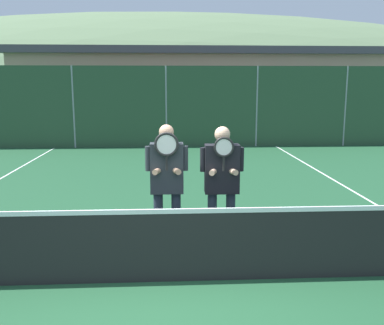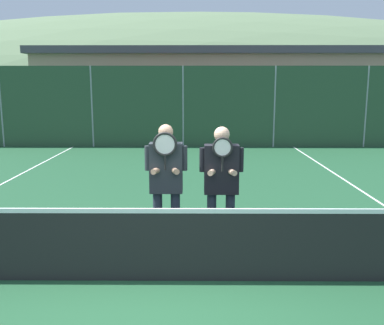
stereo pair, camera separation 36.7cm
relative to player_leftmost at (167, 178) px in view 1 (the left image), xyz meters
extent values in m
plane|color=#1E4C2D|center=(-0.04, -0.90, -1.07)|extent=(120.00, 120.00, 0.00)
ellipsoid|color=#5B7551|center=(-0.04, 56.41, -1.07)|extent=(114.18, 63.44, 22.20)
cube|color=tan|center=(1.60, 17.90, 0.82)|extent=(18.54, 5.00, 3.77)
cube|color=#4C4C51|center=(1.60, 17.90, 2.88)|extent=(19.04, 5.50, 0.36)
cylinder|color=gray|center=(-3.43, 10.19, 0.42)|extent=(0.06, 0.06, 2.98)
cylinder|color=gray|center=(-0.04, 10.19, 0.42)|extent=(0.06, 0.06, 2.98)
cylinder|color=gray|center=(3.34, 10.19, 0.42)|extent=(0.06, 0.06, 2.98)
cylinder|color=gray|center=(6.72, 10.19, 0.42)|extent=(0.06, 0.06, 2.98)
cube|color=#2D4C33|center=(-0.04, 10.19, 0.42)|extent=(20.29, 0.02, 2.98)
cube|color=black|center=(-0.04, -0.90, -0.64)|extent=(10.93, 0.02, 0.85)
cube|color=white|center=(-0.04, -0.90, -0.19)|extent=(10.93, 0.03, 0.06)
cube|color=white|center=(4.09, 2.10, -1.06)|extent=(0.05, 16.00, 0.01)
cylinder|color=#232838|center=(-0.12, 0.01, -0.63)|extent=(0.13, 0.13, 0.87)
cylinder|color=#232838|center=(0.12, 0.01, -0.63)|extent=(0.13, 0.13, 0.87)
cube|color=#282D33|center=(0.00, 0.01, 0.14)|extent=(0.45, 0.22, 0.69)
sphere|color=tan|center=(0.00, 0.01, 0.64)|extent=(0.20, 0.20, 0.20)
cylinder|color=#282D33|center=(-0.25, 0.01, 0.28)|extent=(0.08, 0.08, 0.34)
cylinder|color=#282D33|center=(0.25, 0.01, 0.28)|extent=(0.08, 0.08, 0.34)
cylinder|color=tan|center=(-0.11, -0.08, 0.13)|extent=(0.16, 0.27, 0.08)
cylinder|color=tan|center=(0.11, -0.08, 0.13)|extent=(0.16, 0.27, 0.08)
cylinder|color=black|center=(0.00, -0.17, 0.25)|extent=(0.03, 0.03, 0.20)
torus|color=black|center=(0.00, -0.17, 0.49)|extent=(0.32, 0.03, 0.32)
cylinder|color=silver|center=(0.00, -0.17, 0.49)|extent=(0.27, 0.00, 0.27)
cylinder|color=#232838|center=(0.63, 0.02, -0.64)|extent=(0.13, 0.13, 0.85)
cylinder|color=#232838|center=(0.89, 0.02, -0.64)|extent=(0.13, 0.13, 0.85)
cube|color=black|center=(0.76, 0.02, 0.12)|extent=(0.47, 0.22, 0.67)
sphere|color=tan|center=(0.76, 0.02, 0.60)|extent=(0.21, 0.21, 0.21)
cylinder|color=black|center=(0.50, 0.02, 0.25)|extent=(0.08, 0.08, 0.33)
cylinder|color=black|center=(1.02, 0.02, 0.25)|extent=(0.08, 0.08, 0.33)
cylinder|color=tan|center=(0.64, -0.07, 0.11)|extent=(0.16, 0.27, 0.08)
cylinder|color=tan|center=(0.88, -0.07, 0.11)|extent=(0.16, 0.27, 0.08)
cylinder|color=black|center=(0.76, -0.16, 0.23)|extent=(0.03, 0.03, 0.20)
torus|color=black|center=(0.76, -0.16, 0.45)|extent=(0.27, 0.03, 0.27)
cylinder|color=silver|center=(0.76, -0.16, 0.45)|extent=(0.22, 0.00, 0.22)
cube|color=#285638|center=(-4.98, 12.39, -0.34)|extent=(4.70, 1.89, 0.86)
cube|color=#2D3842|center=(-4.98, 12.39, 0.44)|extent=(2.59, 1.74, 0.70)
cylinder|color=black|center=(-3.45, 11.43, -0.77)|extent=(0.60, 0.16, 0.60)
cylinder|color=black|center=(-3.45, 13.35, -0.77)|extent=(0.60, 0.16, 0.60)
cylinder|color=black|center=(-6.51, 11.43, -0.77)|extent=(0.60, 0.16, 0.60)
cylinder|color=black|center=(-6.51, 13.35, -0.77)|extent=(0.60, 0.16, 0.60)
cube|color=maroon|center=(0.29, 12.39, -0.39)|extent=(4.57, 1.84, 0.75)
cube|color=#2D3842|center=(0.29, 12.39, 0.28)|extent=(2.52, 1.69, 0.61)
cylinder|color=black|center=(1.77, 11.45, -0.77)|extent=(0.60, 0.16, 0.60)
cylinder|color=black|center=(1.77, 13.33, -0.77)|extent=(0.60, 0.16, 0.60)
cylinder|color=black|center=(-1.20, 11.45, -0.77)|extent=(0.60, 0.16, 0.60)
cylinder|color=black|center=(-1.20, 13.33, -0.77)|extent=(0.60, 0.16, 0.60)
cube|color=#B2B7BC|center=(5.47, 12.54, -0.37)|extent=(4.54, 1.73, 0.79)
cube|color=#2D3842|center=(5.47, 12.54, 0.34)|extent=(2.50, 1.59, 0.64)
cylinder|color=black|center=(6.94, 11.66, -0.77)|extent=(0.60, 0.16, 0.60)
cylinder|color=black|center=(6.94, 13.43, -0.77)|extent=(0.60, 0.16, 0.60)
cylinder|color=black|center=(3.99, 11.66, -0.77)|extent=(0.60, 0.16, 0.60)
cylinder|color=black|center=(3.99, 13.43, -0.77)|extent=(0.60, 0.16, 0.60)
cylinder|color=black|center=(9.09, 13.25, -0.77)|extent=(0.60, 0.16, 0.60)
camera|label=1|loc=(0.03, -5.71, 1.28)|focal=40.00mm
camera|label=2|loc=(0.39, -5.72, 1.28)|focal=40.00mm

